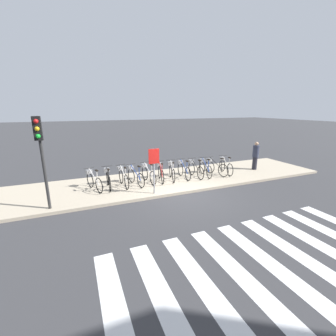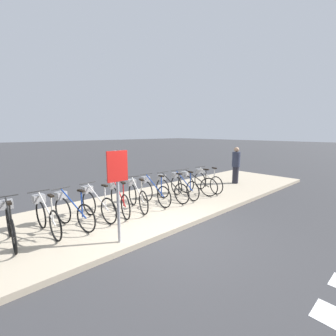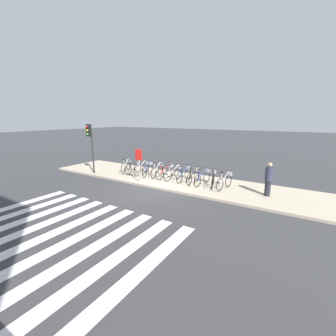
# 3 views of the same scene
# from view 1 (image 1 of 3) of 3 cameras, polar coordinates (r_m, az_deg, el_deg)

# --- Properties ---
(ground_plane) EXTENTS (120.00, 120.00, 0.00)m
(ground_plane) POSITION_cam_1_polar(r_m,az_deg,el_deg) (9.57, 3.65, -6.74)
(ground_plane) COLOR #38383A
(sidewalk) EXTENTS (16.80, 3.65, 0.12)m
(sidewalk) POSITION_cam_1_polar(r_m,az_deg,el_deg) (11.11, -0.49, -3.23)
(sidewalk) COLOR #B7A88E
(sidewalk) RESTS_ON ground_plane
(parked_bicycle_0) EXTENTS (0.64, 1.49, 0.96)m
(parked_bicycle_0) POSITION_cam_1_polar(r_m,az_deg,el_deg) (10.16, -18.43, -2.91)
(parked_bicycle_0) COLOR black
(parked_bicycle_0) RESTS_ON sidewalk
(parked_bicycle_1) EXTENTS (0.46, 1.57, 0.96)m
(parked_bicycle_1) POSITION_cam_1_polar(r_m,az_deg,el_deg) (10.23, -14.96, -2.51)
(parked_bicycle_1) COLOR black
(parked_bicycle_1) RESTS_ON sidewalk
(parked_bicycle_2) EXTENTS (0.46, 1.56, 0.96)m
(parked_bicycle_2) POSITION_cam_1_polar(r_m,az_deg,el_deg) (10.34, -11.35, -2.11)
(parked_bicycle_2) COLOR black
(parked_bicycle_2) RESTS_ON sidewalk
(parked_bicycle_3) EXTENTS (0.54, 1.53, 0.96)m
(parked_bicycle_3) POSITION_cam_1_polar(r_m,az_deg,el_deg) (10.40, -8.43, -1.87)
(parked_bicycle_3) COLOR black
(parked_bicycle_3) RESTS_ON sidewalk
(parked_bicycle_4) EXTENTS (0.46, 1.56, 0.96)m
(parked_bicycle_4) POSITION_cam_1_polar(r_m,az_deg,el_deg) (10.68, -5.14, -1.32)
(parked_bicycle_4) COLOR black
(parked_bicycle_4) RESTS_ON sidewalk
(parked_bicycle_5) EXTENTS (0.49, 1.54, 0.96)m
(parked_bicycle_5) POSITION_cam_1_polar(r_m,az_deg,el_deg) (10.84, -1.89, -1.00)
(parked_bicycle_5) COLOR black
(parked_bicycle_5) RESTS_ON sidewalk
(parked_bicycle_6) EXTENTS (0.54, 1.53, 0.96)m
(parked_bicycle_6) POSITION_cam_1_polar(r_m,az_deg,el_deg) (11.03, 0.96, -0.71)
(parked_bicycle_6) COLOR black
(parked_bicycle_6) RESTS_ON sidewalk
(parked_bicycle_7) EXTENTS (0.46, 1.57, 0.96)m
(parked_bicycle_7) POSITION_cam_1_polar(r_m,az_deg,el_deg) (11.35, 3.90, -0.30)
(parked_bicycle_7) COLOR black
(parked_bicycle_7) RESTS_ON sidewalk
(parked_bicycle_8) EXTENTS (0.46, 1.57, 0.96)m
(parked_bicycle_8) POSITION_cam_1_polar(r_m,az_deg,el_deg) (11.54, 6.87, -0.11)
(parked_bicycle_8) COLOR black
(parked_bicycle_8) RESTS_ON sidewalk
(parked_bicycle_9) EXTENTS (0.46, 1.55, 0.96)m
(parked_bicycle_9) POSITION_cam_1_polar(r_m,az_deg,el_deg) (11.81, 9.37, 0.15)
(parked_bicycle_9) COLOR black
(parked_bicycle_9) RESTS_ON sidewalk
(parked_bicycle_10) EXTENTS (0.59, 1.51, 0.96)m
(parked_bicycle_10) POSITION_cam_1_polar(r_m,az_deg,el_deg) (12.09, 11.83, 0.37)
(parked_bicycle_10) COLOR black
(parked_bicycle_10) RESTS_ON sidewalk
(parked_bicycle_11) EXTENTS (0.46, 1.55, 0.96)m
(parked_bicycle_11) POSITION_cam_1_polar(r_m,az_deg,el_deg) (12.46, 14.33, 0.66)
(parked_bicycle_11) COLOR black
(parked_bicycle_11) RESTS_ON sidewalk
(pedestrian) EXTENTS (0.34, 0.34, 1.59)m
(pedestrian) POSITION_cam_1_polar(r_m,az_deg,el_deg) (13.65, 21.33, 3.05)
(pedestrian) COLOR #23232D
(pedestrian) RESTS_ON sidewalk
(traffic_light) EXTENTS (0.24, 0.40, 3.18)m
(traffic_light) POSITION_cam_1_polar(r_m,az_deg,el_deg) (8.34, -29.73, 5.27)
(traffic_light) COLOR #2D2D2D
(traffic_light) RESTS_ON sidewalk
(sign_post) EXTENTS (0.44, 0.07, 1.87)m
(sign_post) POSITION_cam_1_polar(r_m,az_deg,el_deg) (8.97, -3.60, 1.18)
(sign_post) COLOR #99999E
(sign_post) RESTS_ON sidewalk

